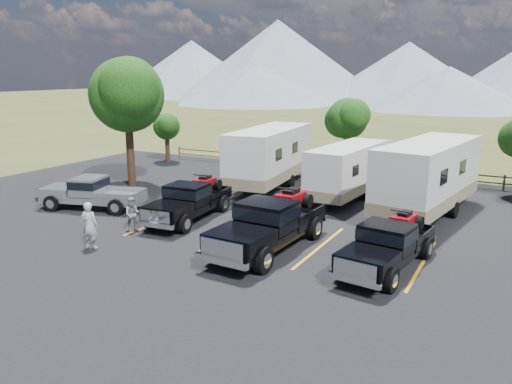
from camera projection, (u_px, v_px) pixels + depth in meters
The scene contains 17 objects.
ground at pixel (226, 272), 17.72m from camera, with size 320.00×320.00×0.00m, color #404E21.
asphalt_lot at pixel (265, 247), 20.28m from camera, with size 44.00×34.00×0.04m, color black.
stall_lines at pixel (276, 239), 21.13m from camera, with size 12.12×5.50×0.01m.
tree_big_nw at pixel (127, 95), 29.95m from camera, with size 5.54×5.18×7.84m.
tree_north at pixel (347, 119), 34.01m from camera, with size 3.46×3.24×5.25m.
tree_nw_small at pixel (166, 127), 39.04m from camera, with size 2.59×2.43×3.85m.
rail_fence at pixel (402, 172), 32.46m from camera, with size 36.12×0.12×1.00m.
mountain_range at pixel (450, 68), 109.95m from camera, with size 209.00×71.00×20.00m.
rig_left at pixel (190, 200), 23.84m from camera, with size 2.49×6.01×1.96m.
rig_center at pixel (270, 223), 19.74m from camera, with size 2.60×6.80×2.24m.
rig_right at pixel (389, 244), 17.86m from camera, with size 2.55×5.83×1.89m.
trailer_left at pixel (270, 156), 30.44m from camera, with size 3.50×10.40×3.60m.
trailer_center at pixel (348, 171), 27.59m from camera, with size 2.75×8.64×2.99m.
trailer_right at pixel (428, 177), 24.37m from camera, with size 3.93×10.51×3.63m.
pickup_silver at pixel (92, 192), 25.66m from camera, with size 5.82×3.26×1.66m.
person_a at pixel (90, 225), 19.86m from camera, with size 0.70×0.46×1.91m, color #B9B9B9.
person_b at pixel (133, 214), 22.02m from camera, with size 0.76×0.59×1.56m, color gray.
Camera 1 is at (8.85, -14.04, 6.93)m, focal length 35.00 mm.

